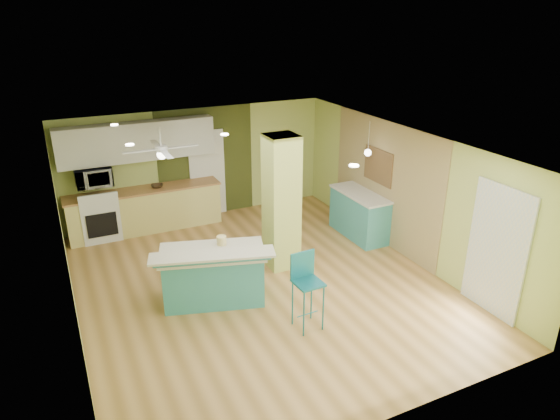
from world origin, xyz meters
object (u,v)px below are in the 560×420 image
Objects in this scene: bar_stool at (306,278)px; canister at (221,240)px; peninsula at (213,274)px; side_counter at (359,214)px; fruit_bowl at (157,186)px.

bar_stool is 7.60× the size of canister.
peninsula is at bearing 126.05° from bar_stool.
peninsula is 1.68× the size of bar_stool.
bar_stool reaches higher than peninsula.
peninsula is at bearing -140.86° from canister.
bar_stool is at bearing -137.40° from side_counter.
peninsula is 0.57m from canister.
canister reaches higher than fruit_bowl.
peninsula is 3.34m from fruit_bowl.
peninsula is 7.72× the size of fruit_bowl.
bar_stool is 4.72m from fruit_bowl.
fruit_bowl is at bearing 108.78° from peninsula.
bar_stool is at bearing -75.93° from fruit_bowl.
canister reaches higher than side_counter.
fruit_bowl is (-3.71, 2.22, 0.49)m from side_counter.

